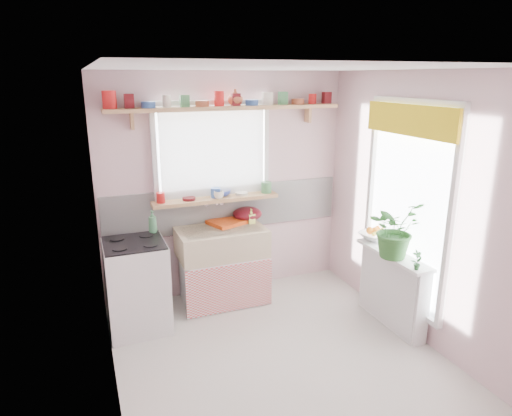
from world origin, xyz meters
name	(u,v)px	position (x,y,z in m)	size (l,w,h in m)	color
room	(308,185)	(0.66, 0.86, 1.37)	(3.20, 3.20, 3.20)	beige
sink_unit	(222,265)	(-0.15, 1.29, 0.43)	(0.95, 0.65, 1.11)	white
cooker	(137,286)	(-1.10, 1.05, 0.46)	(0.58, 0.58, 0.93)	white
radiator_ledge	(393,288)	(1.30, 0.20, 0.40)	(0.22, 0.95, 0.78)	white
windowsill	(216,199)	(-0.15, 1.48, 1.14)	(1.40, 0.22, 0.04)	tan
pine_shelf	(228,108)	(0.00, 1.47, 2.12)	(2.52, 0.24, 0.04)	tan
shelf_crockery	(227,101)	(0.00, 1.47, 2.20)	(2.47, 0.11, 0.12)	red
sill_crockery	(216,192)	(-0.15, 1.48, 1.22)	(1.35, 0.11, 0.12)	red
dish_tray	(229,221)	(-0.01, 1.46, 0.87)	(0.42, 0.32, 0.04)	#D84913
colander	(247,214)	(0.22, 1.50, 0.93)	(0.33, 0.33, 0.15)	#5C0F1A
jade_plant	(395,229)	(1.21, 0.13, 1.05)	(0.50, 0.43, 0.56)	#2D6629
fruit_bowl	(375,236)	(1.33, 0.60, 0.81)	(0.31, 0.31, 0.08)	white
herb_pot	(417,260)	(1.21, -0.20, 0.87)	(0.10, 0.07, 0.19)	#27632D
soap_bottle_sink	(251,216)	(0.22, 1.38, 0.93)	(0.08, 0.08, 0.17)	#ECFB6F
sill_cup	(219,195)	(-0.13, 1.42, 1.20)	(0.11, 0.11, 0.08)	white
sill_bowl	(222,193)	(-0.06, 1.54, 1.19)	(0.20, 0.20, 0.06)	#3145A1
shelf_vase	(235,97)	(0.10, 1.50, 2.23)	(0.16, 0.16, 0.17)	#B35837
cooker_bottle	(152,222)	(-0.88, 1.27, 1.03)	(0.09, 0.09, 0.23)	#428454
fruit	(375,230)	(1.34, 0.60, 0.87)	(0.20, 0.14, 0.10)	orange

